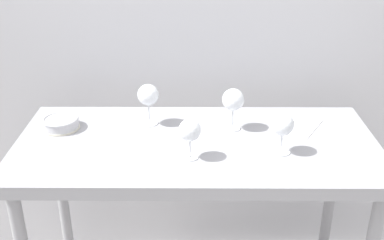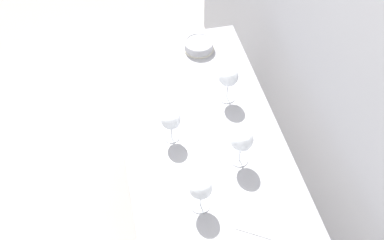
# 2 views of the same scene
# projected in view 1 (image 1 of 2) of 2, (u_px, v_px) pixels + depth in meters

# --- Properties ---
(back_wall) EXTENTS (3.80, 0.04, 2.60)m
(back_wall) POSITION_uv_depth(u_px,v_px,m) (197.00, 10.00, 2.11)
(back_wall) COLOR #B8B8BD
(back_wall) RESTS_ON ground_plane
(steel_counter) EXTENTS (1.40, 0.65, 0.90)m
(steel_counter) POSITION_uv_depth(u_px,v_px,m) (197.00, 165.00, 1.88)
(steel_counter) COLOR gray
(steel_counter) RESTS_ON ground_plane
(wine_glass_far_left) EXTENTS (0.09, 0.09, 0.17)m
(wine_glass_far_left) POSITION_uv_depth(u_px,v_px,m) (148.00, 96.00, 1.92)
(wine_glass_far_left) COLOR white
(wine_glass_far_left) RESTS_ON steel_counter
(wine_glass_far_right) EXTENTS (0.09, 0.09, 0.17)m
(wine_glass_far_right) POSITION_uv_depth(u_px,v_px,m) (233.00, 101.00, 1.88)
(wine_glass_far_right) COLOR white
(wine_glass_far_right) RESTS_ON steel_counter
(wine_glass_near_right) EXTENTS (0.08, 0.08, 0.16)m
(wine_glass_near_right) POSITION_uv_depth(u_px,v_px,m) (283.00, 126.00, 1.71)
(wine_glass_near_right) COLOR white
(wine_glass_near_right) RESTS_ON steel_counter
(wine_glass_near_center) EXTENTS (0.08, 0.08, 0.15)m
(wine_glass_near_center) POSITION_uv_depth(u_px,v_px,m) (190.00, 131.00, 1.68)
(wine_glass_near_center) COLOR white
(wine_glass_near_center) RESTS_ON steel_counter
(tasting_sheet_upper) EXTENTS (0.24, 0.26, 0.00)m
(tasting_sheet_upper) POSITION_uv_depth(u_px,v_px,m) (296.00, 125.00, 1.96)
(tasting_sheet_upper) COLOR white
(tasting_sheet_upper) RESTS_ON steel_counter
(tasting_bowl) EXTENTS (0.15, 0.15, 0.05)m
(tasting_bowl) POSITION_uv_depth(u_px,v_px,m) (61.00, 123.00, 1.93)
(tasting_bowl) COLOR beige
(tasting_bowl) RESTS_ON steel_counter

